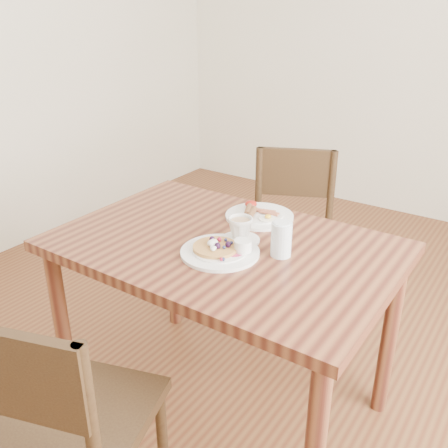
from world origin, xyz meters
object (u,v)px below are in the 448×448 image
object	(u,v)px
pancake_plate	(221,250)
teacup_saucer	(240,230)
breakfast_plate	(258,215)
chair_near	(63,420)
water_glass	(281,239)
chair_far	(291,233)
dining_table	(224,266)

from	to	relation	value
pancake_plate	teacup_saucer	bearing A→B (deg)	90.17
breakfast_plate	chair_near	bearing A→B (deg)	-91.63
chair_near	water_glass	size ratio (longest dim) A/B	7.41
breakfast_plate	water_glass	world-z (taller)	water_glass
chair_near	chair_far	size ratio (longest dim) A/B	1.00
chair_near	breakfast_plate	bearing A→B (deg)	70.70
dining_table	water_glass	size ratio (longest dim) A/B	10.10
pancake_plate	breakfast_plate	bearing A→B (deg)	99.23
dining_table	chair_near	size ratio (longest dim) A/B	1.36
teacup_saucer	water_glass	world-z (taller)	water_glass
chair_near	chair_far	world-z (taller)	same
chair_far	teacup_saucer	bearing A→B (deg)	75.79
water_glass	dining_table	bearing A→B (deg)	-173.64
dining_table	teacup_saucer	distance (m)	0.15
chair_near	teacup_saucer	world-z (taller)	chair_near
dining_table	teacup_saucer	xyz separation A→B (m)	(0.04, 0.04, 0.14)
dining_table	breakfast_plate	world-z (taller)	breakfast_plate
dining_table	breakfast_plate	xyz separation A→B (m)	(-0.01, 0.26, 0.11)
chair_far	water_glass	world-z (taller)	chair_far
chair_far	pancake_plate	size ratio (longest dim) A/B	3.26
chair_far	water_glass	distance (m)	0.80
breakfast_plate	dining_table	bearing A→B (deg)	-87.51
chair_near	pancake_plate	xyz separation A→B (m)	(0.08, 0.64, 0.27)
dining_table	chair_far	world-z (taller)	chair_far
chair_near	dining_table	bearing A→B (deg)	69.23
pancake_plate	water_glass	world-z (taller)	water_glass
pancake_plate	breakfast_plate	world-z (taller)	pancake_plate
water_glass	chair_near	bearing A→B (deg)	-108.79
dining_table	water_glass	xyz separation A→B (m)	(0.22, 0.02, 0.16)
pancake_plate	chair_far	bearing A→B (deg)	98.82
dining_table	breakfast_plate	distance (m)	0.28
dining_table	water_glass	world-z (taller)	water_glass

